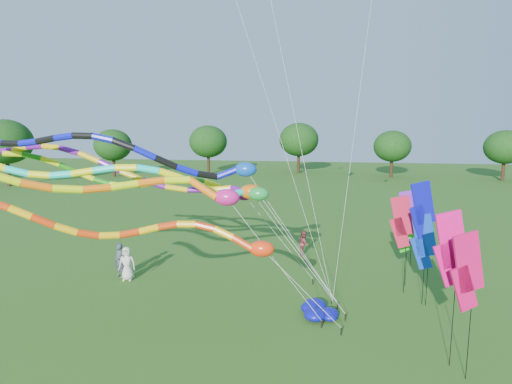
% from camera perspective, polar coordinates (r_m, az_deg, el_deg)
% --- Properties ---
extents(ground, '(160.00, 160.00, 0.00)m').
position_cam_1_polar(ground, '(15.86, 0.52, -20.42)').
color(ground, '#255917').
rests_on(ground, ground).
extents(tree_ring, '(117.15, 117.64, 9.54)m').
position_cam_1_polar(tree_ring, '(15.47, 4.16, 1.17)').
color(tree_ring, '#382314').
rests_on(tree_ring, ground).
extents(tube_kite_red, '(12.55, 2.93, 5.92)m').
position_cam_1_polar(tube_kite_red, '(15.81, -12.45, -5.34)').
color(tube_kite_red, black).
rests_on(tube_kite_red, ground).
extents(tube_kite_orange, '(15.39, 5.78, 8.11)m').
position_cam_1_polar(tube_kite_orange, '(15.37, -22.49, 1.70)').
color(tube_kite_orange, black).
rests_on(tube_kite_orange, ground).
extents(tube_kite_purple, '(16.29, 1.21, 7.62)m').
position_cam_1_polar(tube_kite_purple, '(18.65, -15.09, 2.46)').
color(tube_kite_purple, black).
rests_on(tube_kite_purple, ground).
extents(tube_kite_blue, '(14.88, 2.54, 8.10)m').
position_cam_1_polar(tube_kite_blue, '(17.67, -15.17, 4.71)').
color(tube_kite_blue, black).
rests_on(tube_kite_blue, ground).
extents(tube_kite_cyan, '(14.24, 4.91, 7.77)m').
position_cam_1_polar(tube_kite_cyan, '(17.07, -15.10, 1.78)').
color(tube_kite_cyan, black).
rests_on(tube_kite_cyan, ground).
extents(tube_kite_green, '(13.34, 3.64, 7.21)m').
position_cam_1_polar(tube_kite_green, '(20.21, -12.82, 1.33)').
color(tube_kite_green, black).
rests_on(tube_kite_green, ground).
extents(banner_pole_green, '(1.14, 0.36, 4.18)m').
position_cam_1_polar(banner_pole_green, '(21.72, 19.03, -4.48)').
color(banner_pole_green, black).
rests_on(banner_pole_green, ground).
extents(banner_pole_magenta_a, '(1.11, 0.49, 4.73)m').
position_cam_1_polar(banner_pole_magenta_a, '(14.30, 26.30, -9.55)').
color(banner_pole_magenta_a, black).
rests_on(banner_pole_magenta_a, ground).
extents(banner_pole_magenta_b, '(1.15, 0.31, 5.20)m').
position_cam_1_polar(banner_pole_magenta_b, '(14.78, 24.49, -6.95)').
color(banner_pole_magenta_b, black).
rests_on(banner_pole_magenta_b, ground).
extents(banner_pole_blue_b, '(1.15, 0.33, 5.49)m').
position_cam_1_polar(banner_pole_blue_b, '(19.43, 21.27, -2.26)').
color(banner_pole_blue_b, black).
rests_on(banner_pole_blue_b, ground).
extents(banner_pole_red, '(1.16, 0.11, 4.66)m').
position_cam_1_polar(banner_pole_red, '(20.67, 18.85, -3.82)').
color(banner_pole_red, black).
rests_on(banner_pole_red, ground).
extents(banner_pole_violet, '(1.16, 0.22, 4.29)m').
position_cam_1_polar(banner_pole_violet, '(25.05, 19.64, -2.55)').
color(banner_pole_violet, black).
rests_on(banner_pole_violet, ground).
extents(banner_pole_blue_a, '(1.12, 0.46, 4.10)m').
position_cam_1_polar(banner_pole_blue_a, '(19.76, 21.42, -6.17)').
color(banner_pole_blue_a, black).
rests_on(banner_pole_blue_a, ground).
extents(blue_nylon_heap, '(1.57, 1.87, 0.50)m').
position_cam_1_polar(blue_nylon_heap, '(18.36, 7.50, -15.40)').
color(blue_nylon_heap, '#0B0E9A').
rests_on(blue_nylon_heap, ground).
extents(person_a, '(0.92, 0.68, 1.73)m').
position_cam_1_polar(person_a, '(22.82, -16.82, -9.12)').
color(person_a, beige).
rests_on(person_a, ground).
extents(person_b, '(0.77, 0.67, 1.78)m').
position_cam_1_polar(person_b, '(23.34, -17.73, -8.69)').
color(person_b, '#3A4051').
rests_on(person_b, ground).
extents(person_c, '(0.61, 0.77, 1.53)m').
position_cam_1_polar(person_c, '(25.96, 6.42, -6.83)').
color(person_c, maroon).
rests_on(person_c, ground).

